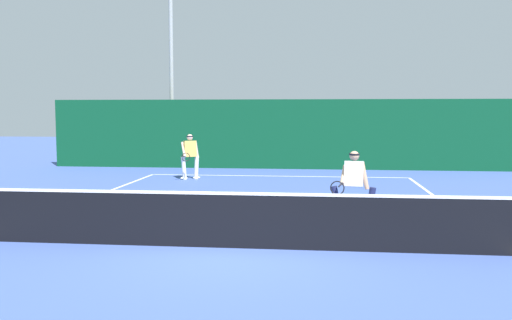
# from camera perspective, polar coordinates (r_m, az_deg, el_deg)

# --- Properties ---
(ground_plane) EXTENTS (80.00, 80.00, 0.00)m
(ground_plane) POSITION_cam_1_polar(r_m,az_deg,el_deg) (9.59, -2.52, -9.10)
(ground_plane) COLOR #3F57A4
(court_line_baseline_far) EXTENTS (9.36, 0.10, 0.01)m
(court_line_baseline_far) POSITION_cam_1_polar(r_m,az_deg,el_deg) (20.08, 2.25, -1.67)
(court_line_baseline_far) COLOR white
(court_line_baseline_far) RESTS_ON ground_plane
(court_line_service) EXTENTS (7.63, 0.10, 0.01)m
(court_line_service) POSITION_cam_1_polar(r_m,az_deg,el_deg) (15.93, 1.14, -3.41)
(court_line_service) COLOR white
(court_line_service) RESTS_ON ground_plane
(court_line_centre) EXTENTS (0.10, 6.40, 0.01)m
(court_line_centre) POSITION_cam_1_polar(r_m,az_deg,el_deg) (12.69, -0.25, -5.59)
(court_line_centre) COLOR white
(court_line_centre) RESTS_ON ground_plane
(tennis_net) EXTENTS (10.26, 0.09, 1.06)m
(tennis_net) POSITION_cam_1_polar(r_m,az_deg,el_deg) (9.48, -2.53, -6.16)
(tennis_net) COLOR #1E4723
(tennis_net) RESTS_ON ground_plane
(player_near) EXTENTS (0.99, 0.88, 1.52)m
(player_near) POSITION_cam_1_polar(r_m,az_deg,el_deg) (11.79, 10.07, -2.42)
(player_near) COLOR #1E234C
(player_near) RESTS_ON ground_plane
(player_far) EXTENTS (0.69, 0.93, 1.57)m
(player_far) POSITION_cam_1_polar(r_m,az_deg,el_deg) (19.18, -6.85, 0.55)
(player_far) COLOR silver
(player_far) RESTS_ON ground_plane
(tennis_ball) EXTENTS (0.07, 0.07, 0.07)m
(tennis_ball) POSITION_cam_1_polar(r_m,az_deg,el_deg) (12.15, 3.32, -5.92)
(tennis_ball) COLOR #D1E033
(tennis_ball) RESTS_ON ground_plane
(back_fence_windscreen) EXTENTS (19.42, 0.12, 2.85)m
(back_fence_windscreen) POSITION_cam_1_polar(r_m,az_deg,el_deg) (22.56, 2.75, 2.68)
(back_fence_windscreen) COLOR #0A4225
(back_fence_windscreen) RESTS_ON ground_plane
(light_pole) EXTENTS (0.55, 0.44, 8.31)m
(light_pole) POSITION_cam_1_polar(r_m,az_deg,el_deg) (25.18, -8.78, 11.08)
(light_pole) COLOR #9EA39E
(light_pole) RESTS_ON ground_plane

